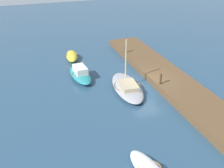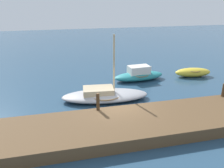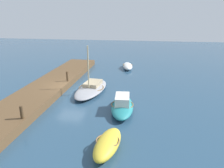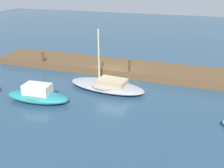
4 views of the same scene
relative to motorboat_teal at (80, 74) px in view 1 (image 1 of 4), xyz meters
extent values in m
plane|color=navy|center=(-3.44, -5.37, -0.46)|extent=(84.00, 84.00, 0.00)
cube|color=brown|center=(-3.44, -7.57, -0.14)|extent=(23.37, 3.57, 0.64)
ellipsoid|color=teal|center=(0.01, 0.00, -0.12)|extent=(4.47, 1.96, 0.69)
torus|color=olive|center=(0.01, 0.00, 0.07)|extent=(1.83, 1.83, 0.07)
cube|color=silver|center=(-0.03, 0.00, 0.44)|extent=(1.84, 1.17, 0.69)
ellipsoid|color=#939399|center=(-3.65, -3.34, -0.17)|extent=(6.07, 2.87, 0.59)
torus|color=olive|center=(-3.65, -3.34, -0.01)|extent=(2.58, 2.58, 0.07)
cube|color=tan|center=(-4.11, -3.29, 0.22)|extent=(2.15, 1.52, 0.42)
cylinder|color=#C6B284|center=(-3.05, -3.40, 1.99)|extent=(0.12, 0.12, 3.96)
ellipsoid|color=gold|center=(4.98, -0.22, -0.08)|extent=(3.31, 1.59, 0.77)
torus|color=olive|center=(4.98, -0.22, 0.13)|extent=(1.43, 1.43, 0.07)
cylinder|color=#47331E|center=(-4.64, -6.03, 0.68)|extent=(0.19, 0.19, 1.00)
cylinder|color=#47331E|center=(3.48, -6.03, 0.61)|extent=(0.20, 0.20, 0.86)
camera|label=1|loc=(-22.94, 4.81, 11.04)|focal=43.32mm
camera|label=2|loc=(-6.69, -17.73, 6.09)|focal=37.49mm
camera|label=3|loc=(14.62, 1.57, 6.52)|focal=34.06mm
camera|label=4|loc=(-9.61, 12.78, 7.18)|focal=40.53mm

